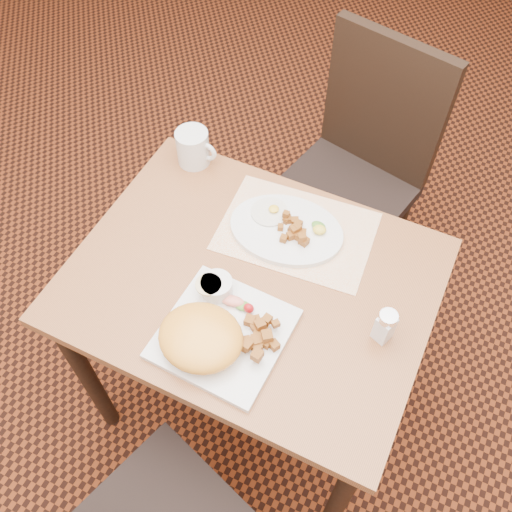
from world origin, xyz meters
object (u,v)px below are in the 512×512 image
Objects in this scene: plate_square at (224,334)px; salt_shaker at (385,326)px; coffee_mug at (194,148)px; plate_oval at (286,230)px; table at (251,300)px; chair_far at (357,165)px.

salt_shaker is at bearing 25.42° from plate_square.
coffee_mug reaches higher than plate_square.
plate_square is 0.34m from plate_oval.
coffee_mug is (-0.34, 0.47, 0.05)m from plate_square.
table is at bearing 94.50° from plate_square.
salt_shaker reaches higher than table.
plate_square is at bearing -53.99° from coffee_mug.
plate_oval is (-0.04, -0.53, 0.22)m from chair_far.
plate_oval is 2.47× the size of coffee_mug.
chair_far reaches higher than table.
chair_far is at bearing 85.31° from plate_oval.
salt_shaker is (0.33, -0.18, 0.04)m from plate_oval.
salt_shaker is (0.28, -0.71, 0.26)m from chair_far.
plate_square reaches higher than table.
chair_far reaches higher than plate_oval.
plate_oval is at bearing 98.14° from chair_far.
table is 0.93× the size of chair_far.
plate_square is at bearing -154.58° from salt_shaker.
coffee_mug is at bearing 160.09° from plate_oval.
coffee_mug is at bearing 137.87° from table.
coffee_mug is (-0.35, 0.13, 0.04)m from plate_oval.
chair_far is 0.90m from plate_square.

